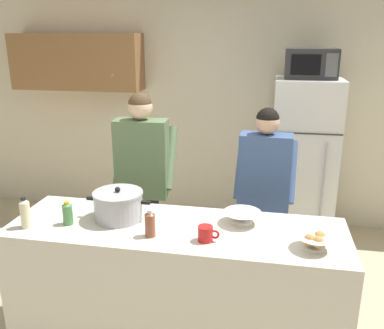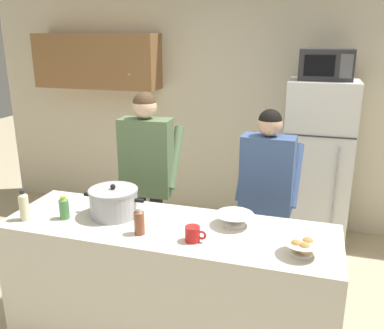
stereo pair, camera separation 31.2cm
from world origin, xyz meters
The scene contains 13 objects.
back_wall_unit centered at (-0.22, 2.27, 1.37)m, with size 6.00×0.48×2.60m.
kitchen_island centered at (0.00, 0.00, 0.46)m, with size 2.18×0.68×0.92m, color silver.
refrigerator centered at (0.91, 1.85, 0.85)m, with size 0.64×0.68×1.70m.
microwave centered at (0.91, 1.83, 1.84)m, with size 0.48×0.37×0.28m.
person_near_pot centered at (-0.45, 0.75, 1.05)m, with size 0.52×0.44×1.67m.
person_by_sink centered at (0.54, 0.77, 0.98)m, with size 0.50×0.42×1.58m.
cooking_pot centered at (-0.40, 0.05, 1.02)m, with size 0.44×0.33×0.23m.
coffee_mug centered at (0.22, -0.15, 0.97)m, with size 0.13×0.09×0.10m.
bread_bowl centered at (0.85, -0.14, 0.97)m, with size 0.22×0.22×0.10m.
empty_bowl centered at (0.41, 0.13, 0.97)m, with size 0.25×0.25×0.08m.
bottle_near_edge centered at (-0.70, -0.10, 1.00)m, with size 0.06×0.06×0.16m.
bottle_mid_counter centered at (-0.13, -0.16, 1.01)m, with size 0.06×0.06×0.18m.
bottle_far_corner centered at (-0.94, -0.19, 1.02)m, with size 0.06×0.06×0.21m.
Camera 1 is at (0.56, -2.37, 2.11)m, focal length 38.92 mm.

